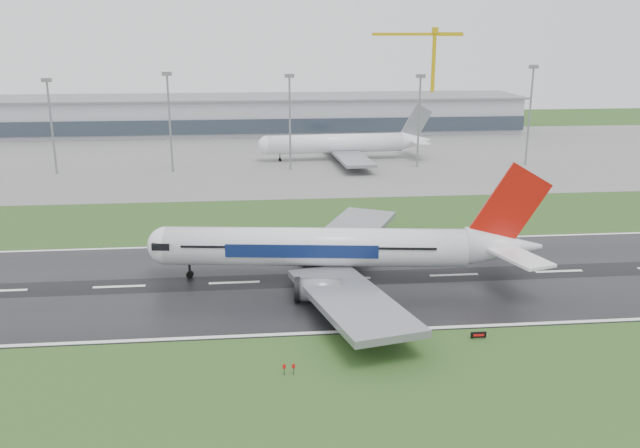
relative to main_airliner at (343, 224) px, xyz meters
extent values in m
plane|color=#25471A|center=(-19.42, 0.29, -10.40)|extent=(520.00, 520.00, 0.00)
cube|color=black|center=(-19.42, 0.29, -10.35)|extent=(400.00, 45.00, 0.10)
cube|color=slate|center=(-19.42, 125.29, -10.36)|extent=(400.00, 130.00, 0.08)
cube|color=#999BA5|center=(-19.42, 185.29, -2.90)|extent=(240.00, 36.00, 15.00)
cylinder|color=gray|center=(-77.40, 100.29, 3.77)|extent=(0.64, 0.64, 28.33)
cylinder|color=gray|center=(-41.56, 100.29, 4.59)|extent=(0.64, 0.64, 29.98)
cylinder|color=gray|center=(-4.01, 100.29, 4.18)|extent=(0.64, 0.64, 29.16)
cylinder|color=gray|center=(37.77, 100.29, 4.01)|extent=(0.64, 0.64, 28.81)
cylinder|color=gray|center=(74.77, 100.29, 5.37)|extent=(0.64, 0.64, 31.53)
camera|label=1|loc=(-14.90, -110.80, 32.52)|focal=37.23mm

